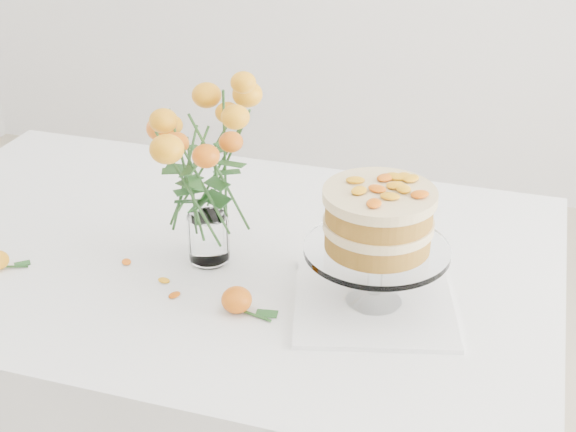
% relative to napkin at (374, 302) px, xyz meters
% --- Properties ---
extents(table, '(1.43, 0.93, 0.76)m').
position_rel_napkin_xyz_m(table, '(-0.38, 0.10, -0.09)').
color(table, tan).
rests_on(table, ground).
extents(napkin, '(0.35, 0.35, 0.01)m').
position_rel_napkin_xyz_m(napkin, '(0.00, 0.00, 0.00)').
color(napkin, white).
rests_on(napkin, table).
extents(cake_stand, '(0.26, 0.26, 0.23)m').
position_rel_napkin_xyz_m(cake_stand, '(-0.00, 0.00, 0.16)').
color(cake_stand, white).
rests_on(cake_stand, napkin).
extents(rose_vase, '(0.28, 0.28, 0.40)m').
position_rel_napkin_xyz_m(rose_vase, '(-0.34, 0.05, 0.23)').
color(rose_vase, white).
rests_on(rose_vase, table).
extents(loose_rose_far, '(0.10, 0.06, 0.05)m').
position_rel_napkin_xyz_m(loose_rose_far, '(-0.23, -0.09, 0.02)').
color(loose_rose_far, orange).
rests_on(loose_rose_far, table).
extents(stray_petal_a, '(0.03, 0.02, 0.00)m').
position_rel_napkin_xyz_m(stray_petal_a, '(-0.50, -0.00, -0.00)').
color(stray_petal_a, orange).
rests_on(stray_petal_a, table).
extents(stray_petal_b, '(0.03, 0.02, 0.00)m').
position_rel_napkin_xyz_m(stray_petal_b, '(-0.40, -0.04, -0.00)').
color(stray_petal_b, orange).
rests_on(stray_petal_b, table).
extents(stray_petal_c, '(0.03, 0.02, 0.00)m').
position_rel_napkin_xyz_m(stray_petal_c, '(-0.36, -0.08, -0.00)').
color(stray_petal_c, orange).
rests_on(stray_petal_c, table).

